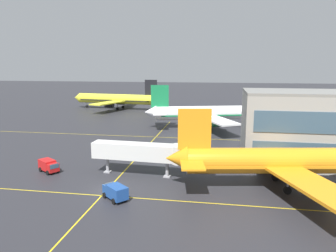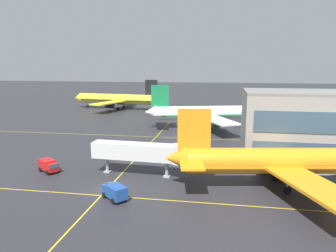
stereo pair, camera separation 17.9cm
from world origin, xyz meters
name	(u,v)px [view 1 (the left image)]	position (x,y,z in m)	size (l,w,h in m)	color
ground_plane	(107,190)	(0.00, 0.00, 0.00)	(600.00, 600.00, 0.00)	#28282D
airliner_front_gate	(292,161)	(27.35, 5.91, 4.14)	(38.90, 33.16, 12.12)	orange
airliner_second_row	(212,113)	(13.83, 52.00, 4.33)	(40.27, 34.29, 12.67)	white
airliner_third_row	(117,99)	(-27.01, 85.65, 4.27)	(40.24, 34.46, 12.51)	yellow
taxiway_markings	(137,158)	(0.00, 17.12, 0.00)	(111.69, 84.13, 0.01)	yellow
service_truck_red_van	(49,165)	(-12.82, 6.25, 1.18)	(4.44, 3.79, 2.10)	red
service_truck_catering	(115,191)	(2.35, -2.90, 1.18)	(4.30, 4.10, 2.10)	#1E4793
jet_bridge	(150,152)	(4.99, 7.36, 4.06)	(17.42, 3.94, 5.58)	silver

